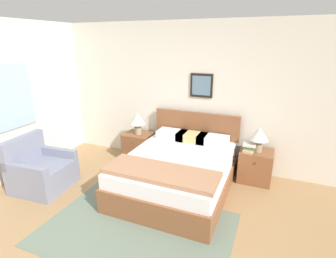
# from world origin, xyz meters

# --- Properties ---
(wall_back) EXTENTS (7.67, 0.09, 2.60)m
(wall_back) POSITION_xyz_m (0.00, 2.74, 1.30)
(wall_back) COLOR silver
(wall_back) RESTS_ON ground_plane
(wall_left) EXTENTS (0.08, 5.11, 2.60)m
(wall_left) POSITION_xyz_m (-2.66, 1.33, 1.30)
(wall_left) COLOR silver
(wall_left) RESTS_ON ground_plane
(area_rug_main) EXTENTS (2.33, 1.61, 0.01)m
(area_rug_main) POSITION_xyz_m (-0.04, 0.58, 0.00)
(area_rug_main) COLOR slate
(area_rug_main) RESTS_ON ground_plane
(bed) EXTENTS (1.57, 1.99, 1.04)m
(bed) POSITION_xyz_m (0.09, 1.68, 0.31)
(bed) COLOR brown
(bed) RESTS_ON ground_plane
(armchair) EXTENTS (0.84, 0.85, 0.84)m
(armchair) POSITION_xyz_m (-1.94, 0.88, 0.28)
(armchair) COLOR gray
(armchair) RESTS_ON ground_plane
(nightstand_near_window) EXTENTS (0.53, 0.48, 0.54)m
(nightstand_near_window) POSITION_xyz_m (-1.02, 2.43, 0.27)
(nightstand_near_window) COLOR brown
(nightstand_near_window) RESTS_ON ground_plane
(nightstand_by_door) EXTENTS (0.53, 0.48, 0.54)m
(nightstand_by_door) POSITION_xyz_m (1.20, 2.43, 0.27)
(nightstand_by_door) COLOR brown
(nightstand_by_door) RESTS_ON ground_plane
(table_lamp_near_window) EXTENTS (0.29, 0.29, 0.41)m
(table_lamp_near_window) POSITION_xyz_m (-1.01, 2.41, 0.82)
(table_lamp_near_window) COLOR gray
(table_lamp_near_window) RESTS_ON nightstand_near_window
(table_lamp_by_door) EXTENTS (0.29, 0.29, 0.41)m
(table_lamp_by_door) POSITION_xyz_m (1.20, 2.41, 0.82)
(table_lamp_by_door) COLOR gray
(table_lamp_by_door) RESTS_ON nightstand_by_door
(book_thick_bottom) EXTENTS (0.20, 0.30, 0.04)m
(book_thick_bottom) POSITION_xyz_m (1.08, 2.38, 0.56)
(book_thick_bottom) COLOR beige
(book_thick_bottom) RESTS_ON nightstand_by_door
(book_hardcover_middle) EXTENTS (0.16, 0.21, 0.03)m
(book_hardcover_middle) POSITION_xyz_m (1.08, 2.38, 0.59)
(book_hardcover_middle) COLOR beige
(book_hardcover_middle) RESTS_ON book_thick_bottom
(book_novel_upper) EXTENTS (0.19, 0.24, 0.04)m
(book_novel_upper) POSITION_xyz_m (1.08, 2.38, 0.63)
(book_novel_upper) COLOR #4C7551
(book_novel_upper) RESTS_ON book_hardcover_middle
(book_slim_near_top) EXTENTS (0.20, 0.28, 0.03)m
(book_slim_near_top) POSITION_xyz_m (1.08, 2.38, 0.67)
(book_slim_near_top) COLOR silver
(book_slim_near_top) RESTS_ON book_novel_upper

